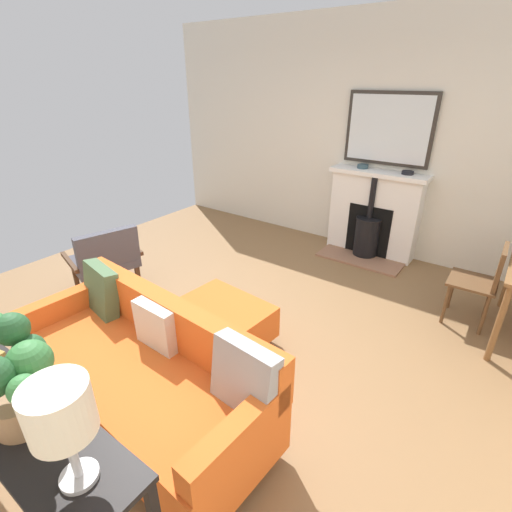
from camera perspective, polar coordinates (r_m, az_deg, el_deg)
name	(u,v)px	position (r m, az deg, el deg)	size (l,w,h in m)	color
ground_plane	(229,341)	(3.44, -4.10, -12.84)	(5.50, 6.06, 0.01)	olive
wall_left	(364,138)	(5.15, 16.18, 16.85)	(0.12, 6.06, 2.86)	silver
fireplace	(372,218)	(5.05, 17.28, 5.56)	(0.66, 1.18, 1.09)	#93664C
mirror_over_mantel	(389,129)	(4.95, 19.53, 17.76)	(0.04, 1.03, 0.84)	#2D2823
mantel_bowl_near	(363,166)	(5.00, 15.94, 13.02)	(0.14, 0.14, 0.05)	#334C56
mantel_bowl_far	(408,172)	(4.85, 22.09, 11.70)	(0.14, 0.14, 0.04)	black
sofa	(144,371)	(2.71, -16.69, -16.46)	(0.90, 1.98, 0.85)	#B2B2B7
ottoman	(223,320)	(3.30, -4.98, -9.63)	(0.65, 0.82, 0.38)	#B2B2B7
armchair_accent	(105,258)	(4.15, -21.95, -0.26)	(0.80, 0.72, 0.79)	#4C3321
console_table	(4,409)	(2.28, -33.98, -18.80)	(0.36, 1.82, 0.79)	black
table_lamp_far_end	(60,414)	(1.50, -27.65, -20.53)	(0.22, 0.22, 0.45)	#B2B2B7
potted_plant	(2,370)	(1.82, -34.20, -14.11)	(0.45, 0.44, 0.52)	#99704C
dining_chair_near_fireplace	(484,279)	(3.96, 31.39, -2.98)	(0.41, 0.41, 0.81)	brown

